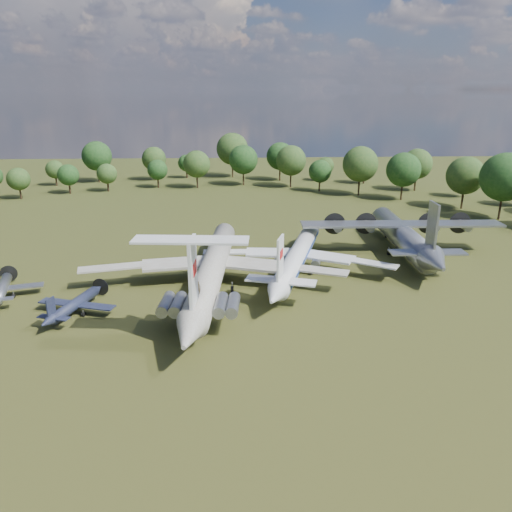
{
  "coord_description": "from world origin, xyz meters",
  "views": [
    {
      "loc": [
        6.94,
        -73.76,
        28.71
      ],
      "look_at": [
        10.34,
        -2.92,
        5.0
      ],
      "focal_mm": 35.0,
      "sensor_mm": 36.0,
      "label": 1
    }
  ],
  "objects_px": {
    "an12_transport": "(402,239)",
    "tu104_jet": "(297,259)",
    "small_prop_northwest": "(2,291)",
    "small_prop_west": "(75,307)",
    "person_on_il62": "(198,287)",
    "il62_airliner": "(213,272)"
  },
  "relations": [
    {
      "from": "tu104_jet",
      "to": "small_prop_northwest",
      "type": "height_order",
      "value": "tu104_jet"
    },
    {
      "from": "tu104_jet",
      "to": "person_on_il62",
      "type": "bearing_deg",
      "value": -108.25
    },
    {
      "from": "il62_airliner",
      "to": "tu104_jet",
      "type": "distance_m",
      "value": 15.3
    },
    {
      "from": "tu104_jet",
      "to": "person_on_il62",
      "type": "relative_size",
      "value": 25.81
    },
    {
      "from": "small_prop_west",
      "to": "small_prop_northwest",
      "type": "xyz_separation_m",
      "value": [
        -12.06,
        6.03,
        0.02
      ]
    },
    {
      "from": "small_prop_west",
      "to": "small_prop_northwest",
      "type": "relative_size",
      "value": 0.98
    },
    {
      "from": "an12_transport",
      "to": "tu104_jet",
      "type": "bearing_deg",
      "value": -155.23
    },
    {
      "from": "small_prop_west",
      "to": "person_on_il62",
      "type": "distance_m",
      "value": 18.68
    },
    {
      "from": "il62_airliner",
      "to": "small_prop_west",
      "type": "xyz_separation_m",
      "value": [
        -18.19,
        -8.46,
        -1.51
      ]
    },
    {
      "from": "small_prop_west",
      "to": "small_prop_northwest",
      "type": "height_order",
      "value": "small_prop_northwest"
    },
    {
      "from": "il62_airliner",
      "to": "tu104_jet",
      "type": "bearing_deg",
      "value": 31.04
    },
    {
      "from": "an12_transport",
      "to": "small_prop_west",
      "type": "distance_m",
      "value": 57.56
    },
    {
      "from": "small_prop_west",
      "to": "il62_airliner",
      "type": "bearing_deg",
      "value": 41.96
    },
    {
      "from": "small_prop_west",
      "to": "person_on_il62",
      "type": "relative_size",
      "value": 8.87
    },
    {
      "from": "tu104_jet",
      "to": "an12_transport",
      "type": "xyz_separation_m",
      "value": [
        20.38,
        8.78,
        0.56
      ]
    },
    {
      "from": "tu104_jet",
      "to": "person_on_il62",
      "type": "height_order",
      "value": "person_on_il62"
    },
    {
      "from": "small_prop_northwest",
      "to": "person_on_il62",
      "type": "height_order",
      "value": "person_on_il62"
    },
    {
      "from": "an12_transport",
      "to": "small_prop_west",
      "type": "bearing_deg",
      "value": -153.85
    },
    {
      "from": "small_prop_west",
      "to": "small_prop_northwest",
      "type": "distance_m",
      "value": 13.48
    },
    {
      "from": "il62_airliner",
      "to": "small_prop_northwest",
      "type": "xyz_separation_m",
      "value": [
        -30.25,
        -2.43,
        -1.49
      ]
    },
    {
      "from": "il62_airliner",
      "to": "tu104_jet",
      "type": "height_order",
      "value": "il62_airliner"
    },
    {
      "from": "il62_airliner",
      "to": "an12_transport",
      "type": "height_order",
      "value": "an12_transport"
    }
  ]
}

